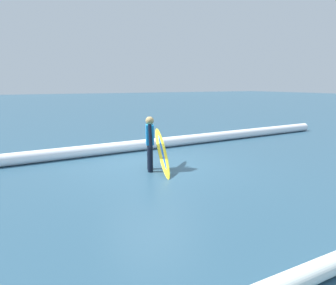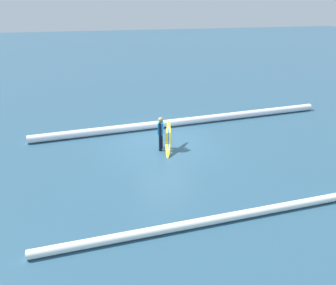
{
  "view_description": "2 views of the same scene",
  "coord_description": "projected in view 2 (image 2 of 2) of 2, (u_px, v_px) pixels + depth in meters",
  "views": [
    {
      "loc": [
        3.92,
        8.0,
        2.33
      ],
      "look_at": [
        0.29,
        1.43,
        0.94
      ],
      "focal_mm": 33.96,
      "sensor_mm": 36.0,
      "label": 1
    },
    {
      "loc": [
        3.51,
        12.66,
        5.85
      ],
      "look_at": [
        0.4,
        1.9,
        0.95
      ],
      "focal_mm": 33.88,
      "sensor_mm": 36.0,
      "label": 2
    }
  ],
  "objects": [
    {
      "name": "surfer",
      "position": [
        161.0,
        132.0,
        13.58
      ],
      "size": [
        0.31,
        0.55,
        1.47
      ],
      "rotation": [
        0.0,
        0.0,
        1.18
      ],
      "color": "black",
      "rests_on": "ground_plane"
    },
    {
      "name": "wave_crest_midground",
      "position": [
        288.0,
        206.0,
        9.78
      ],
      "size": [
        15.07,
        0.27,
        0.26
      ],
      "primitive_type": "cylinder",
      "rotation": [
        0.0,
        1.57,
        -0.0
      ],
      "color": "white",
      "rests_on": "ground_plane"
    },
    {
      "name": "ground_plane",
      "position": [
        165.0,
        144.0,
        14.38
      ],
      "size": [
        136.78,
        136.78,
        0.0
      ],
      "primitive_type": "plane",
      "color": "#2B5067"
    },
    {
      "name": "wave_crest_foreground",
      "position": [
        188.0,
        121.0,
        16.7
      ],
      "size": [
        15.73,
        1.04,
        0.37
      ],
      "primitive_type": "cylinder",
      "rotation": [
        0.0,
        1.57,
        0.04
      ],
      "color": "white",
      "rests_on": "ground_plane"
    },
    {
      "name": "surfboard",
      "position": [
        168.0,
        139.0,
        13.68
      ],
      "size": [
        0.78,
        1.81,
        1.06
      ],
      "color": "yellow",
      "rests_on": "ground_plane"
    }
  ]
}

